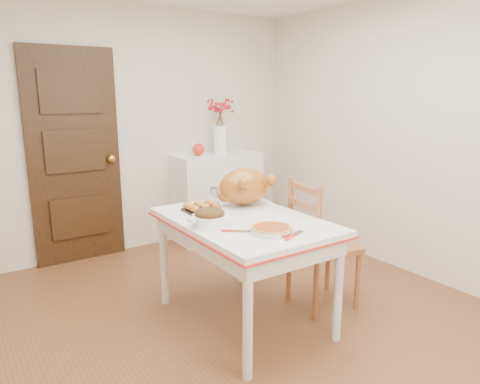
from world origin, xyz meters
TOP-DOWN VIEW (x-y plane):
  - floor at (0.00, 0.00)m, footprint 3.50×4.00m
  - wall_back at (0.00, 2.00)m, footprint 3.50×0.00m
  - wall_right at (1.75, 0.00)m, footprint 0.00×4.00m
  - door_back at (-0.70, 1.97)m, footprint 0.85×0.06m
  - sideboard at (0.78, 1.78)m, footprint 0.97×0.43m
  - kitchen_table at (-0.05, 0.05)m, footprint 0.89×1.30m
  - chair_oak at (0.62, -0.08)m, footprint 0.51×0.51m
  - berry_vase at (0.82, 1.78)m, footprint 0.33×0.33m
  - apple at (0.55, 1.78)m, footprint 0.13×0.13m
  - turkey_platter at (0.12, 0.29)m, footprint 0.58×0.52m
  - pumpkin_pie at (-0.08, -0.31)m, footprint 0.33×0.33m
  - stuffing_dish at (-0.33, 0.03)m, footprint 0.35×0.30m
  - rolls_tray at (-0.19, 0.39)m, footprint 0.26×0.21m
  - pie_server at (-0.01, -0.44)m, footprint 0.22×0.14m
  - carving_knife at (-0.25, -0.19)m, footprint 0.21×0.18m
  - drinking_glass at (0.02, 0.56)m, footprint 0.08×0.08m
  - shaker_pair at (0.30, 0.50)m, footprint 0.09×0.04m

SIDE VIEW (x-z plane):
  - floor at x=0.00m, z-range 0.00..0.00m
  - kitchen_table at x=-0.05m, z-range 0.00..0.78m
  - sideboard at x=0.78m, z-range 0.00..0.97m
  - chair_oak at x=0.62m, z-range 0.00..1.01m
  - pie_server at x=-0.01m, z-range 0.78..0.79m
  - carving_knife at x=-0.25m, z-range 0.78..0.79m
  - pumpkin_pie at x=-0.08m, z-range 0.78..0.83m
  - rolls_tray at x=-0.19m, z-range 0.78..0.85m
  - shaker_pair at x=0.30m, z-range 0.78..0.86m
  - stuffing_dish at x=-0.33m, z-range 0.78..0.89m
  - drinking_glass at x=0.02m, z-range 0.78..0.90m
  - turkey_platter at x=0.12m, z-range 0.78..1.08m
  - door_back at x=-0.70m, z-range 0.00..2.06m
  - apple at x=0.55m, z-range 0.97..1.10m
  - wall_back at x=0.00m, z-range 0.00..2.50m
  - wall_right at x=1.75m, z-range 0.00..2.50m
  - berry_vase at x=0.82m, z-range 0.97..1.62m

